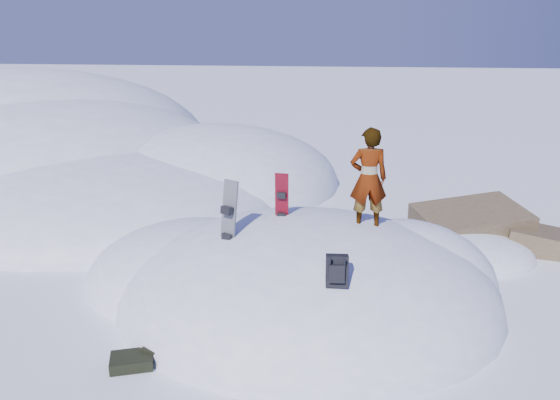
# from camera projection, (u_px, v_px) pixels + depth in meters

# --- Properties ---
(ground) EXTENTS (120.00, 120.00, 0.00)m
(ground) POSITION_uv_depth(u_px,v_px,m) (307.00, 299.00, 10.06)
(ground) COLOR white
(ground) RESTS_ON ground
(snow_mound) EXTENTS (8.00, 6.00, 3.00)m
(snow_mound) POSITION_uv_depth(u_px,v_px,m) (298.00, 293.00, 10.30)
(snow_mound) COLOR white
(snow_mound) RESTS_ON ground
(snow_ridge) EXTENTS (21.50, 18.50, 6.40)m
(snow_ridge) POSITION_uv_depth(u_px,v_px,m) (48.00, 160.00, 20.51)
(snow_ridge) COLOR white
(snow_ridge) RESTS_ON ground
(rock_outcrop) EXTENTS (4.68, 4.41, 1.68)m
(rock_outcrop) POSITION_uv_depth(u_px,v_px,m) (477.00, 245.00, 12.49)
(rock_outcrop) COLOR brown
(rock_outcrop) RESTS_ON ground
(snowboard_red) EXTENTS (0.26, 0.15, 1.34)m
(snowboard_red) POSITION_uv_depth(u_px,v_px,m) (282.00, 207.00, 10.05)
(snowboard_red) COLOR #A80922
(snowboard_red) RESTS_ON snow_mound
(snowboard_dark) EXTENTS (0.40, 0.38, 1.61)m
(snowboard_dark) POSITION_uv_depth(u_px,v_px,m) (228.00, 226.00, 9.29)
(snowboard_dark) COLOR black
(snowboard_dark) RESTS_ON snow_mound
(backpack) EXTENTS (0.34, 0.39, 0.54)m
(backpack) POSITION_uv_depth(u_px,v_px,m) (337.00, 271.00, 7.94)
(backpack) COLOR black
(backpack) RESTS_ON snow_mound
(gear_pile) EXTENTS (0.84, 0.65, 0.22)m
(gear_pile) POSITION_uv_depth(u_px,v_px,m) (136.00, 359.00, 8.06)
(gear_pile) COLOR black
(gear_pile) RESTS_ON ground
(person) EXTENTS (0.71, 0.52, 1.82)m
(person) POSITION_uv_depth(u_px,v_px,m) (368.00, 179.00, 9.54)
(person) COLOR slate
(person) RESTS_ON snow_mound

